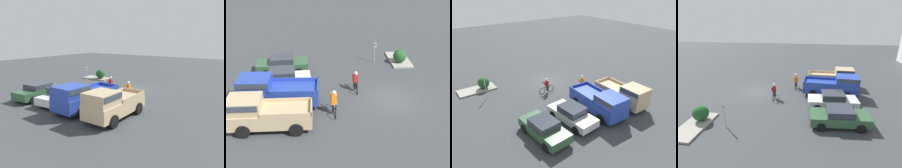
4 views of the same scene
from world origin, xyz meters
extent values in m
plane|color=#383A3D|center=(0.00, 0.00, 0.00)|extent=(80.00, 80.00, 0.00)
cube|color=tan|center=(-2.94, 8.27, 0.85)|extent=(2.02, 5.10, 0.93)
cube|color=tan|center=(-2.92, 9.78, 1.73)|extent=(1.81, 2.06, 0.84)
cube|color=#333D47|center=(-2.92, 9.78, 1.91)|extent=(1.86, 1.90, 0.37)
cube|color=tan|center=(-3.88, 7.27, 1.43)|extent=(0.13, 3.04, 0.25)
cube|color=tan|center=(-2.03, 7.24, 1.43)|extent=(0.13, 3.04, 0.25)
cube|color=tan|center=(-2.98, 5.77, 1.43)|extent=(1.93, 0.11, 0.25)
cylinder|color=black|center=(-3.88, 9.85, 0.42)|extent=(0.23, 0.85, 0.85)
cylinder|color=black|center=(-1.95, 9.82, 0.42)|extent=(0.23, 0.85, 0.85)
cylinder|color=black|center=(-3.93, 6.71, 0.42)|extent=(0.23, 0.85, 0.85)
cylinder|color=black|center=(-2.00, 6.68, 0.42)|extent=(0.23, 0.85, 0.85)
cube|color=#233D9E|center=(-0.14, 7.99, 0.86)|extent=(2.38, 5.54, 0.98)
cube|color=#233D9E|center=(-0.05, 9.62, 1.75)|extent=(2.04, 2.27, 0.80)
cube|color=#333D47|center=(-0.05, 9.62, 1.92)|extent=(2.09, 2.10, 0.35)
cube|color=#233D9E|center=(-1.20, 6.96, 1.47)|extent=(0.25, 3.26, 0.25)
cube|color=#233D9E|center=(0.81, 6.86, 1.47)|extent=(0.25, 3.26, 0.25)
cube|color=#233D9E|center=(-0.28, 5.32, 1.47)|extent=(2.10, 0.19, 0.25)
cylinder|color=black|center=(-1.10, 9.73, 0.41)|extent=(0.26, 0.84, 0.83)
cylinder|color=black|center=(0.99, 9.62, 0.41)|extent=(0.26, 0.84, 0.83)
cylinder|color=black|center=(-1.28, 6.37, 0.41)|extent=(0.26, 0.84, 0.83)
cylinder|color=black|center=(0.81, 6.26, 0.41)|extent=(0.26, 0.84, 0.83)
cube|color=silver|center=(2.66, 8.01, 0.58)|extent=(2.08, 4.45, 0.61)
cube|color=#2D333D|center=(2.66, 8.01, 1.16)|extent=(1.74, 2.06, 0.54)
cylinder|color=black|center=(1.67, 9.34, 0.32)|extent=(0.22, 0.66, 0.64)
cylinder|color=black|center=(3.46, 9.46, 0.32)|extent=(0.22, 0.66, 0.64)
cylinder|color=black|center=(1.86, 6.56, 0.32)|extent=(0.22, 0.66, 0.64)
cylinder|color=black|center=(3.65, 6.68, 0.32)|extent=(0.22, 0.66, 0.64)
cube|color=#2D5133|center=(5.46, 8.25, 0.61)|extent=(2.11, 4.42, 0.67)
cube|color=#2D333D|center=(5.46, 8.25, 1.18)|extent=(1.77, 2.05, 0.46)
cylinder|color=black|center=(4.45, 9.57, 0.32)|extent=(0.22, 0.66, 0.65)
cylinder|color=black|center=(6.28, 9.69, 0.32)|extent=(0.22, 0.66, 0.65)
cylinder|color=black|center=(4.64, 6.81, 0.32)|extent=(0.22, 0.66, 0.65)
cylinder|color=black|center=(6.46, 6.93, 0.32)|extent=(0.22, 0.66, 0.65)
torus|color=black|center=(2.08, 2.46, 0.34)|extent=(0.72, 0.09, 0.72)
torus|color=black|center=(1.01, 2.40, 0.34)|extent=(0.72, 0.09, 0.72)
cylinder|color=#2D5133|center=(1.54, 2.43, 0.51)|extent=(0.56, 0.06, 0.38)
cylinder|color=#2D5133|center=(1.54, 2.43, 0.71)|extent=(0.59, 0.07, 0.04)
cylinder|color=#2D5133|center=(1.36, 2.42, 0.51)|extent=(0.04, 0.04, 0.35)
cylinder|color=#2D5133|center=(1.95, 2.45, 0.74)|extent=(0.05, 0.46, 0.02)
cylinder|color=black|center=(1.43, 2.52, 0.47)|extent=(0.13, 0.13, 0.54)
cylinder|color=black|center=(1.44, 2.34, 0.47)|extent=(0.13, 0.13, 0.54)
cube|color=maroon|center=(1.49, 2.43, 1.02)|extent=(0.26, 0.37, 0.56)
cylinder|color=maroon|center=(1.70, 2.61, 1.02)|extent=(0.53, 0.12, 0.62)
cylinder|color=maroon|center=(1.71, 2.27, 1.02)|extent=(0.53, 0.12, 0.62)
sphere|color=tan|center=(1.52, 2.43, 1.42)|extent=(0.23, 0.23, 0.23)
sphere|color=silver|center=(1.52, 2.43, 1.47)|extent=(0.25, 0.25, 0.25)
torus|color=black|center=(-1.05, 4.32, 0.35)|extent=(0.74, 0.09, 0.74)
torus|color=black|center=(-2.16, 4.26, 0.35)|extent=(0.74, 0.09, 0.74)
cylinder|color=white|center=(-1.61, 4.29, 0.53)|extent=(0.58, 0.07, 0.39)
cylinder|color=white|center=(-1.61, 4.29, 0.73)|extent=(0.61, 0.07, 0.04)
cylinder|color=white|center=(-1.80, 4.28, 0.53)|extent=(0.04, 0.04, 0.36)
cylinder|color=white|center=(-1.19, 4.31, 0.76)|extent=(0.05, 0.46, 0.02)
cylinder|color=black|center=(-1.72, 4.37, 0.48)|extent=(0.13, 0.13, 0.55)
cylinder|color=black|center=(-1.71, 4.19, 0.48)|extent=(0.13, 0.13, 0.55)
cube|color=orange|center=(-1.66, 4.28, 1.10)|extent=(0.26, 0.37, 0.68)
cylinder|color=orange|center=(-1.45, 4.46, 1.10)|extent=(0.55, 0.12, 0.73)
cylinder|color=orange|center=(-1.43, 4.13, 1.10)|extent=(0.55, 0.12, 0.73)
sphere|color=tan|center=(-1.63, 4.29, 1.56)|extent=(0.24, 0.24, 0.24)
sphere|color=silver|center=(-1.63, 4.29, 1.62)|extent=(0.26, 0.26, 0.26)
cylinder|color=#9E9EA3|center=(6.90, -0.01, 1.00)|extent=(0.06, 0.06, 2.01)
cube|color=white|center=(6.90, -0.01, 1.68)|extent=(0.15, 0.28, 0.45)
cube|color=red|center=(6.90, -0.01, 1.68)|extent=(0.16, 0.28, 0.10)
cube|color=gray|center=(7.17, -2.39, 0.07)|extent=(3.76, 1.82, 0.15)
sphere|color=#1E4C23|center=(6.43, -2.24, 0.74)|extent=(1.19, 1.19, 1.19)
camera|label=1|loc=(-10.90, 20.25, 5.49)|focal=35.00mm
camera|label=2|loc=(-19.40, 5.45, 11.29)|focal=50.00mm
camera|label=3|loc=(12.07, 19.57, 10.36)|focal=35.00mm
camera|label=4|loc=(17.15, 6.15, 7.52)|focal=28.00mm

